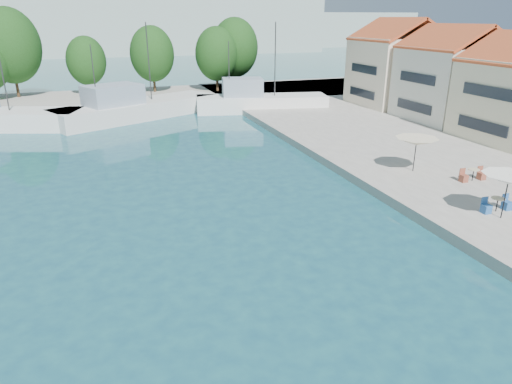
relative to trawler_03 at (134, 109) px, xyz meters
name	(u,v)px	position (x,y,z in m)	size (l,w,h in m)	color
quay_far	(107,100)	(-2.44, 11.51, -0.77)	(90.00, 16.00, 0.60)	gray
hill_west	(11,26)	(-24.44, 104.51, 6.93)	(180.00, 40.00, 16.00)	#9CAAA1
hill_east	(226,30)	(45.56, 124.51, 4.93)	(140.00, 40.00, 12.00)	#9CAAA1
building_05	(452,72)	(29.56, -13.49, 4.19)	(8.40, 8.80, 9.70)	silver
building_06	(397,61)	(29.56, -4.49, 4.43)	(9.00, 8.80, 10.20)	#F6E3C5
trawler_03	(134,109)	(0.00, 0.00, 0.00)	(18.45, 12.29, 10.20)	silver
trawler_04	(259,102)	(14.01, -0.56, 0.00)	(15.42, 6.89, 10.20)	white
tree_04	(10,46)	(-13.12, 15.77, 5.87)	(7.41, 7.41, 10.97)	#3F2B19
tree_05	(86,61)	(-4.36, 15.42, 3.85)	(5.06, 5.06, 7.48)	#3F2B19
tree_06	(152,54)	(4.13, 14.60, 4.56)	(5.89, 5.89, 8.72)	#3F2B19
tree_07	(216,54)	(12.58, 12.69, 4.49)	(5.80, 5.80, 8.59)	#3F2B19
tree_08	(235,48)	(15.75, 14.47, 5.16)	(6.58, 6.58, 9.75)	#3F2B19
umbrella_white	(509,179)	(15.17, -34.48, 1.63)	(2.64, 2.64, 2.35)	black
umbrella_cream	(417,142)	(15.75, -26.57, 1.56)	(2.80, 2.80, 2.28)	black
cafe_table_02	(497,206)	(15.60, -33.72, -0.18)	(1.82, 0.70, 0.76)	black
cafe_table_03	(473,176)	(18.05, -29.43, -0.18)	(1.82, 0.70, 0.76)	black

